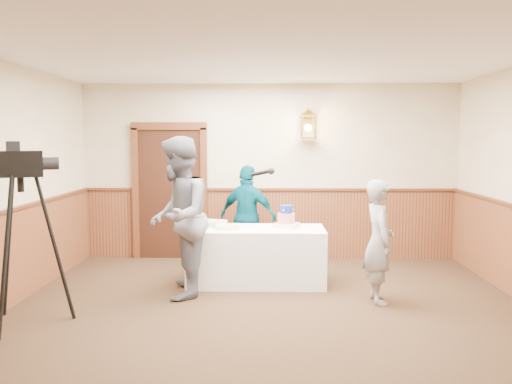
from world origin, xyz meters
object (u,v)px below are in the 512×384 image
interviewer (178,217)px  sheet_cake_green (212,223)px  assistant_p (248,217)px  tv_camera_rig (23,248)px  display_table (256,256)px  tiered_cake (286,219)px  baker (379,241)px  sheet_cake_yellow (227,227)px

interviewer → sheet_cake_green: bearing=154.7°
assistant_p → tv_camera_rig: bearing=73.0°
display_table → tiered_cake: 0.64m
interviewer → assistant_p: interviewer is taller
sheet_cake_green → baker: 2.26m
tv_camera_rig → assistant_p: bearing=26.2°
interviewer → tiered_cake: bearing=115.4°
assistant_p → tv_camera_rig: (-2.22, -2.56, 0.04)m
sheet_cake_yellow → interviewer: 0.78m
display_table → baker: 1.69m
sheet_cake_green → assistant_p: 0.89m
tiered_cake → baker: 1.36m
display_table → assistant_p: (-0.15, 0.91, 0.39)m
sheet_cake_green → tv_camera_rig: tv_camera_rig is taller
tiered_cake → interviewer: bearing=-153.2°
tiered_cake → display_table: bearing=-171.2°
display_table → baker: (1.46, -0.78, 0.35)m
assistant_p → display_table: bearing=123.1°
tiered_cake → sheet_cake_green: 1.01m
sheet_cake_yellow → sheet_cake_green: (-0.23, 0.25, 0.01)m
tiered_cake → interviewer: 1.50m
display_table → sheet_cake_yellow: sheet_cake_yellow is taller
sheet_cake_yellow → interviewer: size_ratio=0.15×
tiered_cake → sheet_cake_yellow: bearing=-167.5°
display_table → assistant_p: size_ratio=1.17×
display_table → tv_camera_rig: 2.92m
sheet_cake_green → interviewer: size_ratio=0.17×
sheet_cake_yellow → display_table: bearing=16.1°
tiered_cake → assistant_p: assistant_p is taller
interviewer → assistant_p: (0.79, 1.52, -0.21)m
assistant_p → interviewer: bearing=86.5°
interviewer → sheet_cake_yellow: bearing=130.6°
tiered_cake → assistant_p: bearing=122.7°
display_table → tiered_cake: size_ratio=4.74×
sheet_cake_yellow → interviewer: (-0.56, -0.50, 0.20)m
sheet_cake_green → tv_camera_rig: (-1.76, -1.79, 0.02)m
baker → tv_camera_rig: 3.92m
baker → assistant_p: assistant_p is taller
baker → assistant_p: bearing=39.3°
sheet_cake_yellow → baker: baker is taller
tv_camera_rig → tiered_cake: bearing=8.9°
tiered_cake → tv_camera_rig: 3.25m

